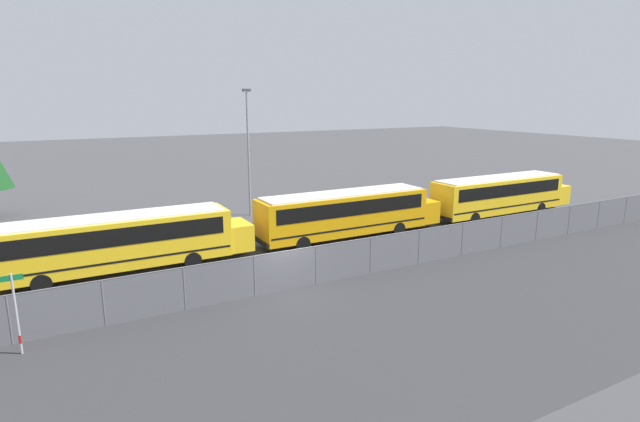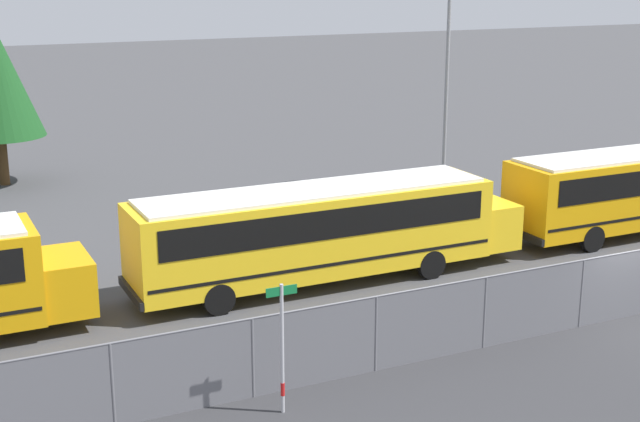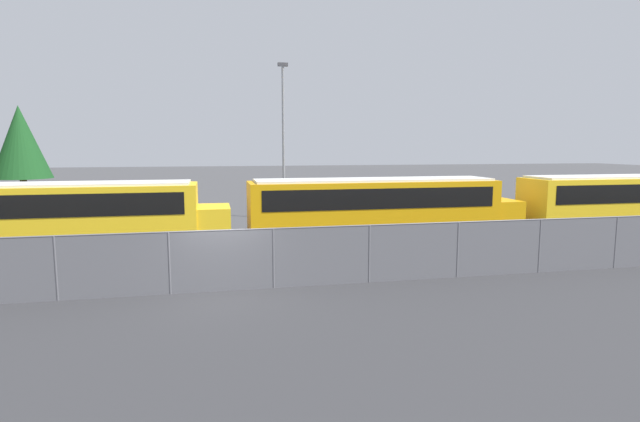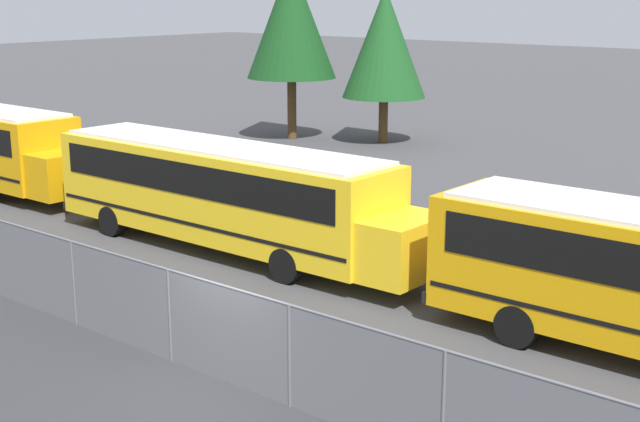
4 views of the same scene
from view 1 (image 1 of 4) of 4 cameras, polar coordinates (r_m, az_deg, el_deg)
The scene contains 8 objects.
ground_plane at distance 23.45m, azimuth -3.85°, elevation -8.99°, with size 200.00×200.00×0.00m, color #424244.
road_strip at distance 18.66m, azimuth 4.23°, elevation -15.00°, with size 99.34×12.00×0.01m.
fence at distance 23.10m, azimuth -3.88°, elevation -6.75°, with size 65.41×0.07×1.91m.
school_bus_1 at distance 27.00m, azimuth -21.64°, elevation -2.99°, with size 12.60×2.49×2.98m.
school_bus_2 at distance 31.27m, azimuth 3.17°, elevation -0.01°, with size 12.60×2.49×2.98m.
school_bus_3 at distance 39.63m, azimuth 19.94°, elevation 1.97°, with size 12.60×2.49×2.98m.
street_sign at distance 20.22m, azimuth -31.39°, elevation -9.83°, with size 0.70×0.09×2.94m.
light_pole at distance 37.40m, azimuth -8.19°, elevation 7.10°, with size 0.60×0.24×9.33m.
Camera 1 is at (-9.07, -19.80, 8.70)m, focal length 28.00 mm.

